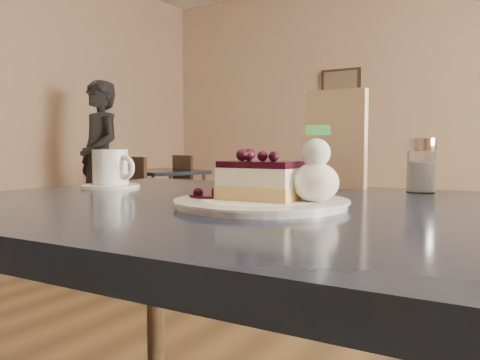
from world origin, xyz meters
The scene contains 11 objects.
main_table centered at (0.11, 0.07, 0.74)m, with size 1.36×0.93×0.83m.
dessert_plate centered at (0.11, 0.02, 0.83)m, with size 0.29×0.29×0.01m, color white.
cheesecake_slice centered at (0.11, 0.02, 0.87)m, with size 0.14×0.10×0.07m.
whipped_cream centered at (0.20, 0.03, 0.87)m, with size 0.08×0.08×0.07m.
berry_sauce centered at (0.01, 0.01, 0.84)m, with size 0.09×0.09×0.01m, color black.
coffee_set centered at (-0.39, 0.15, 0.87)m, with size 0.15×0.14×0.10m.
menu_card centered at (0.09, 0.44, 0.95)m, with size 0.15×0.03×0.24m, color silver.
sugar_shaker centered at (0.29, 0.42, 0.89)m, with size 0.07×0.07×0.12m.
napkin_stack centered at (-0.08, 0.40, 0.86)m, with size 0.13×0.13×0.06m, color white.
bg_table_far_left centered at (-2.97, 3.29, 0.06)m, with size 1.07×1.64×1.09m.
patron centered at (-3.05, 2.49, 0.79)m, with size 0.58×0.38×1.58m, color black.
Camera 1 is at (0.49, -0.68, 0.93)m, focal length 35.00 mm.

